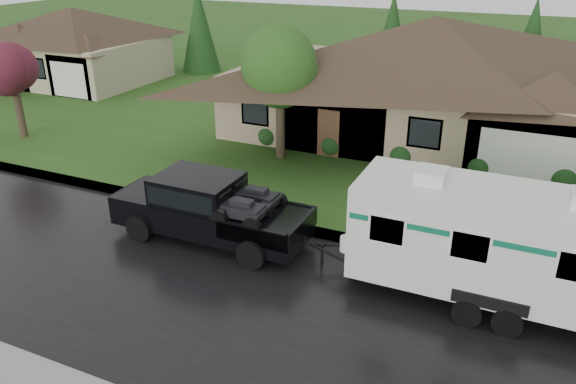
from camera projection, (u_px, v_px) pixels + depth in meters
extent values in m
plane|color=#2A4C17|center=(262.00, 260.00, 17.07)|extent=(140.00, 140.00, 0.00)
cube|color=black|center=(229.00, 295.00, 15.40)|extent=(140.00, 8.00, 0.01)
cube|color=gray|center=(292.00, 227.00, 18.91)|extent=(140.00, 0.50, 0.15)
cube|color=#2A4C17|center=(390.00, 124.00, 29.51)|extent=(140.00, 26.00, 0.15)
cube|color=tan|center=(427.00, 104.00, 27.29)|extent=(18.00, 10.00, 3.00)
pyramid|color=#3B2D20|center=(436.00, 16.00, 25.61)|extent=(19.44, 10.80, 2.60)
cube|color=tan|center=(545.00, 139.00, 22.82)|extent=(5.76, 4.00, 2.70)
cube|color=tan|center=(78.00, 59.00, 38.00)|extent=(10.00, 8.00, 2.80)
pyramid|color=#3B2D20|center=(70.00, 7.00, 36.62)|extent=(10.80, 8.64, 2.00)
cube|color=tan|center=(92.00, 71.00, 35.27)|extent=(3.20, 4.00, 2.52)
cylinder|color=#382B1E|center=(280.00, 131.00, 24.34)|extent=(0.39, 0.39, 2.42)
sphere|color=#30621F|center=(280.00, 70.00, 23.25)|extent=(3.34, 3.34, 3.34)
cylinder|color=#382B1E|center=(21.00, 116.00, 27.01)|extent=(0.35, 0.35, 2.04)
sphere|color=maroon|center=(11.00, 70.00, 26.10)|extent=(2.81, 2.81, 2.81)
sphere|color=#143814|center=(269.00, 134.00, 26.15)|extent=(1.00, 1.00, 1.00)
sphere|color=#143814|center=(332.00, 143.00, 24.97)|extent=(1.00, 1.00, 1.00)
sphere|color=#143814|center=(402.00, 153.00, 23.79)|extent=(1.00, 1.00, 1.00)
sphere|color=#143814|center=(479.00, 164.00, 22.60)|extent=(1.00, 1.00, 1.00)
sphere|color=#143814|center=(565.00, 177.00, 21.42)|extent=(1.00, 1.00, 1.00)
cube|color=black|center=(211.00, 215.00, 18.00)|extent=(6.40, 2.13, 0.92)
cube|color=black|center=(150.00, 195.00, 18.76)|extent=(1.71, 2.08, 0.37)
cube|color=black|center=(198.00, 190.00, 17.82)|extent=(2.56, 2.00, 0.96)
cube|color=black|center=(197.00, 188.00, 17.80)|extent=(2.35, 2.05, 0.59)
cube|color=black|center=(267.00, 221.00, 17.15)|extent=(2.35, 2.03, 0.06)
cylinder|color=black|center=(140.00, 228.00, 18.05)|extent=(0.90, 0.34, 0.90)
cylinder|color=black|center=(177.00, 203.00, 19.78)|extent=(0.90, 0.34, 0.90)
cylinder|color=black|center=(252.00, 254.00, 16.52)|extent=(0.90, 0.34, 0.90)
cylinder|color=black|center=(282.00, 224.00, 18.26)|extent=(0.90, 0.34, 0.90)
cube|color=silver|center=(501.00, 241.00, 14.30)|extent=(7.46, 2.56, 2.61)
cube|color=black|center=(493.00, 289.00, 14.89)|extent=(7.89, 1.28, 0.15)
cube|color=#0D5F45|center=(505.00, 221.00, 14.06)|extent=(7.32, 2.58, 0.15)
cube|color=white|center=(431.00, 176.00, 14.41)|extent=(0.75, 0.85, 0.34)
cylinder|color=black|center=(467.00, 312.00, 14.05)|extent=(0.75, 0.26, 0.75)
cylinder|color=black|center=(480.00, 264.00, 16.14)|extent=(0.75, 0.26, 0.75)
cylinder|color=black|center=(507.00, 322.00, 13.69)|extent=(0.75, 0.26, 0.75)
cylinder|color=black|center=(515.00, 272.00, 15.78)|extent=(0.75, 0.26, 0.75)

